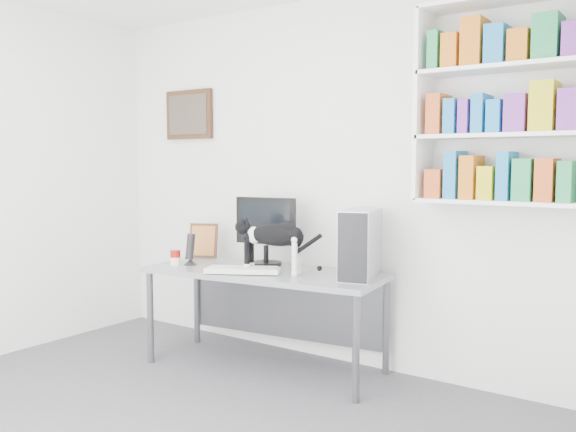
{
  "coord_description": "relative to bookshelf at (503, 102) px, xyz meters",
  "views": [
    {
      "loc": [
        2.47,
        -1.9,
        1.49
      ],
      "look_at": [
        0.06,
        1.53,
        1.12
      ],
      "focal_mm": 38.0,
      "sensor_mm": 36.0,
      "label": 1
    }
  ],
  "objects": [
    {
      "name": "keyboard",
      "position": [
        -1.6,
        -0.5,
        -1.11
      ],
      "size": [
        0.55,
        0.42,
        0.04
      ],
      "primitive_type": "cube",
      "rotation": [
        0.0,
        0.0,
        0.49
      ],
      "color": "silver",
      "rests_on": "desk"
    },
    {
      "name": "monitor",
      "position": [
        -1.67,
        -0.14,
        -0.87
      ],
      "size": [
        0.52,
        0.31,
        0.52
      ],
      "primitive_type": "cube",
      "rotation": [
        0.0,
        0.0,
        0.16
      ],
      "color": "black",
      "rests_on": "desk"
    },
    {
      "name": "soup_can",
      "position": [
        -2.23,
        -0.53,
        -1.07
      ],
      "size": [
        0.08,
        0.08,
        0.11
      ],
      "primitive_type": "cylinder",
      "rotation": [
        0.0,
        0.0,
        0.05
      ],
      "color": "#A20F0D",
      "rests_on": "desk"
    },
    {
      "name": "pc_tower",
      "position": [
        -0.85,
        -0.17,
        -0.9
      ],
      "size": [
        0.32,
        0.49,
        0.46
      ],
      "primitive_type": "cube",
      "rotation": [
        0.0,
        0.0,
        0.27
      ],
      "color": "#A4A4A8",
      "rests_on": "desk"
    },
    {
      "name": "bookshelf",
      "position": [
        0.0,
        0.0,
        0.0
      ],
      "size": [
        1.03,
        0.28,
        1.24
      ],
      "primitive_type": "cube",
      "color": "white",
      "rests_on": "room"
    },
    {
      "name": "desk",
      "position": [
        -1.54,
        -0.32,
        -1.49
      ],
      "size": [
        1.8,
        0.88,
        0.72
      ],
      "primitive_type": "cube",
      "rotation": [
        0.0,
        0.0,
        0.12
      ],
      "color": "gray",
      "rests_on": "room"
    },
    {
      "name": "wall_art",
      "position": [
        -2.7,
        0.12,
        0.05
      ],
      "size": [
        0.52,
        0.04,
        0.42
      ],
      "primitive_type": "cube",
      "color": "#4E3219",
      "rests_on": "room"
    },
    {
      "name": "speaker",
      "position": [
        -2.14,
        -0.47,
        -1.01
      ],
      "size": [
        0.11,
        0.11,
        0.25
      ],
      "primitive_type": "cylinder",
      "rotation": [
        0.0,
        0.0,
        -0.04
      ],
      "color": "black",
      "rests_on": "desk"
    },
    {
      "name": "room",
      "position": [
        -1.4,
        -1.85,
        -0.5
      ],
      "size": [
        4.01,
        4.01,
        2.7
      ],
      "color": "#54555A",
      "rests_on": "ground"
    },
    {
      "name": "cat",
      "position": [
        -1.41,
        -0.39,
        -0.95
      ],
      "size": [
        0.61,
        0.27,
        0.36
      ],
      "primitive_type": null,
      "rotation": [
        0.0,
        0.0,
        0.2
      ],
      "color": "black",
      "rests_on": "desk"
    },
    {
      "name": "leaning_print",
      "position": [
        -2.3,
        -0.14,
        -0.99
      ],
      "size": [
        0.25,
        0.18,
        0.29
      ],
      "primitive_type": "cube",
      "rotation": [
        0.0,
        0.0,
        0.44
      ],
      "color": "#4E3219",
      "rests_on": "desk"
    }
  ]
}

